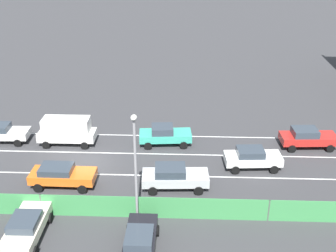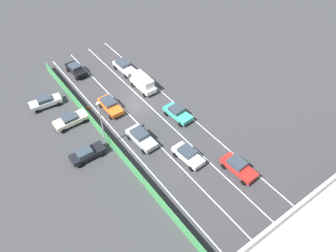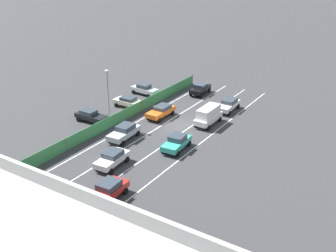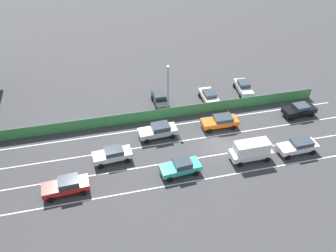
{
  "view_description": "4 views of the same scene",
  "coord_description": "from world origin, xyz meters",
  "px_view_note": "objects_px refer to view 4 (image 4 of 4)",
  "views": [
    {
      "loc": [
        29.2,
        7.23,
        16.94
      ],
      "look_at": [
        -2.28,
        5.92,
        2.22
      ],
      "focal_mm": 46.64,
      "sensor_mm": 36.0,
      "label": 1
    },
    {
      "loc": [
        18.34,
        32.89,
        32.21
      ],
      "look_at": [
        0.04,
        8.08,
        2.28
      ],
      "focal_mm": 36.49,
      "sensor_mm": 36.0,
      "label": 2
    },
    {
      "loc": [
        -24.81,
        40.88,
        21.04
      ],
      "look_at": [
        -1.26,
        3.98,
        1.75
      ],
      "focal_mm": 44.08,
      "sensor_mm": 36.0,
      "label": 3
    },
    {
      "loc": [
        -28.87,
        13.08,
        26.4
      ],
      "look_at": [
        2.97,
        5.43,
        1.54
      ],
      "focal_mm": 36.92,
      "sensor_mm": 36.0,
      "label": 4
    }
  ],
  "objects_px": {
    "parked_sedan_dark": "(160,99)",
    "car_sedan_white": "(299,146)",
    "car_sedan_black": "(300,110)",
    "car_taxi_orange": "(220,121)",
    "car_sedan_red": "(66,185)",
    "street_lamp": "(168,86)",
    "parked_sedan_cream": "(209,97)",
    "car_taxi_teal": "(181,166)",
    "car_van_white": "(251,150)",
    "traffic_cone": "(228,112)",
    "car_sedan_silver": "(158,130)",
    "parked_wagon_silver": "(243,87)",
    "car_hatchback_white": "(113,154)"
  },
  "relations": [
    {
      "from": "parked_sedan_dark",
      "to": "car_sedan_black",
      "type": "bearing_deg",
      "value": -111.44
    },
    {
      "from": "car_sedan_black",
      "to": "traffic_cone",
      "type": "distance_m",
      "value": 9.26
    },
    {
      "from": "car_taxi_teal",
      "to": "street_lamp",
      "type": "distance_m",
      "value": 11.26
    },
    {
      "from": "car_sedan_silver",
      "to": "car_sedan_red",
      "type": "relative_size",
      "value": 1.01
    },
    {
      "from": "car_sedan_silver",
      "to": "parked_wagon_silver",
      "type": "xyz_separation_m",
      "value": [
        7.13,
        -14.07,
        -0.03
      ]
    },
    {
      "from": "car_sedan_red",
      "to": "street_lamp",
      "type": "xyz_separation_m",
      "value": [
        10.59,
        -12.98,
        3.49
      ]
    },
    {
      "from": "car_hatchback_white",
      "to": "car_sedan_red",
      "type": "distance_m",
      "value": 6.16
    },
    {
      "from": "car_van_white",
      "to": "street_lamp",
      "type": "bearing_deg",
      "value": 33.98
    },
    {
      "from": "car_taxi_teal",
      "to": "parked_sedan_dark",
      "type": "height_order",
      "value": "car_taxi_teal"
    },
    {
      "from": "car_taxi_orange",
      "to": "car_sedan_red",
      "type": "height_order",
      "value": "car_sedan_red"
    },
    {
      "from": "car_sedan_silver",
      "to": "traffic_cone",
      "type": "bearing_deg",
      "value": -75.65
    },
    {
      "from": "car_sedan_red",
      "to": "traffic_cone",
      "type": "distance_m",
      "value": 22.72
    },
    {
      "from": "car_sedan_white",
      "to": "traffic_cone",
      "type": "distance_m",
      "value": 10.32
    },
    {
      "from": "car_sedan_white",
      "to": "car_taxi_orange",
      "type": "bearing_deg",
      "value": 46.87
    },
    {
      "from": "car_taxi_orange",
      "to": "car_van_white",
      "type": "bearing_deg",
      "value": -169.2
    },
    {
      "from": "car_sedan_black",
      "to": "car_taxi_teal",
      "type": "bearing_deg",
      "value": 110.46
    },
    {
      "from": "parked_wagon_silver",
      "to": "traffic_cone",
      "type": "distance_m",
      "value": 6.16
    },
    {
      "from": "car_sedan_white",
      "to": "street_lamp",
      "type": "bearing_deg",
      "value": 50.5
    },
    {
      "from": "car_sedan_red",
      "to": "parked_sedan_dark",
      "type": "height_order",
      "value": "car_sedan_red"
    },
    {
      "from": "car_taxi_orange",
      "to": "parked_sedan_dark",
      "type": "bearing_deg",
      "value": 42.6
    },
    {
      "from": "parked_wagon_silver",
      "to": "car_sedan_black",
      "type": "bearing_deg",
      "value": -145.79
    },
    {
      "from": "car_hatchback_white",
      "to": "car_sedan_white",
      "type": "distance_m",
      "value": 21.01
    },
    {
      "from": "car_sedan_white",
      "to": "parked_wagon_silver",
      "type": "height_order",
      "value": "parked_wagon_silver"
    },
    {
      "from": "car_sedan_silver",
      "to": "car_sedan_white",
      "type": "height_order",
      "value": "car_sedan_silver"
    },
    {
      "from": "car_sedan_red",
      "to": "parked_wagon_silver",
      "type": "relative_size",
      "value": 1.02
    },
    {
      "from": "car_sedan_black",
      "to": "parked_sedan_dark",
      "type": "relative_size",
      "value": 1.01
    },
    {
      "from": "car_sedan_red",
      "to": "parked_wagon_silver",
      "type": "height_order",
      "value": "car_sedan_red"
    },
    {
      "from": "car_taxi_teal",
      "to": "traffic_cone",
      "type": "xyz_separation_m",
      "value": [
        9.18,
        -9.0,
        -0.6
      ]
    },
    {
      "from": "traffic_cone",
      "to": "parked_wagon_silver",
      "type": "bearing_deg",
      "value": -41.82
    },
    {
      "from": "car_sedan_black",
      "to": "traffic_cone",
      "type": "bearing_deg",
      "value": 74.31
    },
    {
      "from": "car_sedan_red",
      "to": "car_van_white",
      "type": "relative_size",
      "value": 0.99
    },
    {
      "from": "car_hatchback_white",
      "to": "car_sedan_red",
      "type": "bearing_deg",
      "value": 125.63
    },
    {
      "from": "car_sedan_black",
      "to": "traffic_cone",
      "type": "xyz_separation_m",
      "value": [
        2.5,
        8.9,
        -0.58
      ]
    },
    {
      "from": "car_hatchback_white",
      "to": "parked_wagon_silver",
      "type": "bearing_deg",
      "value": -63.02
    },
    {
      "from": "car_sedan_silver",
      "to": "car_sedan_white",
      "type": "xyz_separation_m",
      "value": [
        -6.5,
        -14.9,
        -0.03
      ]
    },
    {
      "from": "car_sedan_red",
      "to": "car_van_white",
      "type": "distance_m",
      "value": 19.95
    },
    {
      "from": "car_van_white",
      "to": "parked_wagon_silver",
      "type": "relative_size",
      "value": 1.03
    },
    {
      "from": "car_taxi_orange",
      "to": "parked_sedan_dark",
      "type": "relative_size",
      "value": 1.05
    },
    {
      "from": "traffic_cone",
      "to": "car_taxi_orange",
      "type": "bearing_deg",
      "value": 140.43
    },
    {
      "from": "car_hatchback_white",
      "to": "parked_sedan_cream",
      "type": "relative_size",
      "value": 0.96
    },
    {
      "from": "car_sedan_red",
      "to": "parked_sedan_dark",
      "type": "relative_size",
      "value": 1.07
    },
    {
      "from": "car_sedan_red",
      "to": "traffic_cone",
      "type": "xyz_separation_m",
      "value": [
        9.13,
        -20.8,
        -0.61
      ]
    },
    {
      "from": "parked_sedan_dark",
      "to": "car_sedan_white",
      "type": "bearing_deg",
      "value": -135.22
    },
    {
      "from": "parked_sedan_cream",
      "to": "parked_sedan_dark",
      "type": "xyz_separation_m",
      "value": [
        0.97,
        6.76,
        0.01
      ]
    },
    {
      "from": "car_sedan_red",
      "to": "car_hatchback_white",
      "type": "bearing_deg",
      "value": -54.37
    },
    {
      "from": "car_sedan_silver",
      "to": "street_lamp",
      "type": "relative_size",
      "value": 0.65
    },
    {
      "from": "car_sedan_white",
      "to": "parked_sedan_dark",
      "type": "height_order",
      "value": "car_sedan_white"
    },
    {
      "from": "car_sedan_white",
      "to": "street_lamp",
      "type": "xyz_separation_m",
      "value": [
        10.5,
        12.74,
        3.51
      ]
    },
    {
      "from": "parked_sedan_dark",
      "to": "street_lamp",
      "type": "relative_size",
      "value": 0.6
    },
    {
      "from": "parked_wagon_silver",
      "to": "traffic_cone",
      "type": "height_order",
      "value": "parked_wagon_silver"
    }
  ]
}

